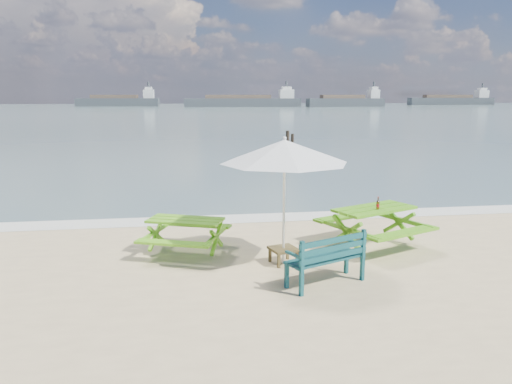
{
  "coord_description": "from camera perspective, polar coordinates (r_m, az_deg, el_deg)",
  "views": [
    {
      "loc": [
        -1.67,
        -7.61,
        3.11
      ],
      "look_at": [
        -0.12,
        3.0,
        1.0
      ],
      "focal_mm": 35.0,
      "sensor_mm": 36.0,
      "label": 1
    }
  ],
  "objects": [
    {
      "name": "beer_bottle",
      "position": [
        10.38,
        13.75,
        -1.47
      ],
      "size": [
        0.07,
        0.07,
        0.25
      ],
      "color": "brown",
      "rests_on": "picnic_table_right"
    },
    {
      "name": "park_bench",
      "position": [
        8.44,
        7.9,
        -8.68
      ],
      "size": [
        1.45,
        0.97,
        0.85
      ],
      "color": "#104146",
      "rests_on": "ground"
    },
    {
      "name": "sea",
      "position": [
        92.68,
        -7.41,
        9.1
      ],
      "size": [
        300.0,
        300.0,
        0.0
      ],
      "primitive_type": "plane",
      "color": "slate",
      "rests_on": "ground"
    },
    {
      "name": "mooring_pilings",
      "position": [
        27.28,
        3.84,
        5.5
      ],
      "size": [
        0.58,
        0.78,
        1.39
      ],
      "color": "black",
      "rests_on": "ground"
    },
    {
      "name": "foam_strip",
      "position": [
        12.71,
        -0.53,
        -3.0
      ],
      "size": [
        22.0,
        0.9,
        0.01
      ],
      "primitive_type": "cube",
      "color": "silver",
      "rests_on": "ground"
    },
    {
      "name": "swimmer",
      "position": [
        22.96,
        1.71,
        2.55
      ],
      "size": [
        0.6,
        0.39,
        1.64
      ],
      "color": "tan",
      "rests_on": "ground"
    },
    {
      "name": "cargo_ships",
      "position": [
        140.0,
        12.69,
        10.05
      ],
      "size": [
        166.91,
        20.98,
        4.4
      ],
      "color": "#3A4044",
      "rests_on": "ground"
    },
    {
      "name": "picnic_table_right",
      "position": [
        10.63,
        13.31,
        -3.98
      ],
      "size": [
        2.34,
        2.43,
        0.82
      ],
      "color": "#4D9616",
      "rests_on": "ground"
    },
    {
      "name": "picnic_table_left",
      "position": [
        10.02,
        -8.02,
        -5.07
      ],
      "size": [
        1.93,
        2.03,
        0.69
      ],
      "color": "#61AF1A",
      "rests_on": "ground"
    },
    {
      "name": "patio_umbrella",
      "position": [
        8.96,
        3.27,
        4.65
      ],
      "size": [
        2.88,
        2.88,
        2.31
      ],
      "color": "silver",
      "rests_on": "ground"
    },
    {
      "name": "side_table",
      "position": [
        9.38,
        3.14,
        -7.23
      ],
      "size": [
        0.58,
        0.58,
        0.3
      ],
      "color": "brown",
      "rests_on": "ground"
    }
  ]
}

